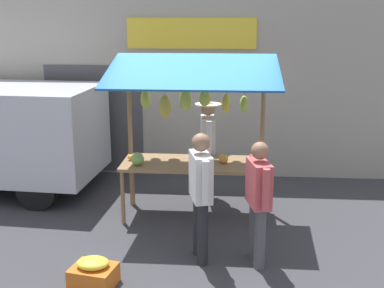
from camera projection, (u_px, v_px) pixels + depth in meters
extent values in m
plane|color=#38383D|center=(193.00, 215.00, 7.87)|extent=(40.00, 40.00, 0.00)
cube|color=#9E998E|center=(202.00, 89.00, 9.56)|extent=(9.00, 0.25, 3.40)
cube|color=yellow|center=(191.00, 33.00, 9.17)|extent=(2.40, 0.06, 0.56)
cube|color=#47474C|center=(95.00, 119.00, 9.74)|extent=(1.90, 0.04, 2.10)
cube|color=olive|center=(194.00, 164.00, 7.65)|extent=(2.20, 0.90, 0.05)
cylinder|color=olive|center=(123.00, 198.00, 7.47)|extent=(0.06, 0.06, 0.83)
cylinder|color=olive|center=(262.00, 202.00, 7.31)|extent=(0.06, 0.06, 0.83)
cylinder|color=olive|center=(133.00, 181.00, 8.22)|extent=(0.06, 0.06, 0.83)
cylinder|color=olive|center=(259.00, 184.00, 8.06)|extent=(0.06, 0.06, 0.83)
cylinder|color=olive|center=(130.00, 136.00, 8.04)|extent=(0.07, 0.07, 2.35)
cylinder|color=olive|center=(262.00, 139.00, 7.88)|extent=(0.07, 0.07, 2.35)
cylinder|color=olive|center=(196.00, 77.00, 7.71)|extent=(2.12, 0.06, 0.06)
cube|color=#19518C|center=(193.00, 71.00, 7.14)|extent=(2.50, 1.46, 0.39)
cylinder|color=brown|center=(244.00, 86.00, 7.69)|extent=(0.01, 0.01, 0.29)
ellipsoid|color=#B2CC4C|center=(244.00, 104.00, 7.76)|extent=(0.15, 0.18, 0.27)
cylinder|color=brown|center=(227.00, 86.00, 7.66)|extent=(0.01, 0.01, 0.25)
ellipsoid|color=yellow|center=(226.00, 103.00, 7.73)|extent=(0.17, 0.19, 0.31)
cylinder|color=brown|center=(205.00, 83.00, 7.72)|extent=(0.01, 0.01, 0.19)
ellipsoid|color=#B2CC4C|center=(205.00, 98.00, 7.78)|extent=(0.24, 0.22, 0.27)
cylinder|color=brown|center=(185.00, 83.00, 7.74)|extent=(0.01, 0.01, 0.19)
ellipsoid|color=#B2CC4C|center=(185.00, 100.00, 7.81)|extent=(0.24, 0.22, 0.35)
cylinder|color=brown|center=(165.00, 86.00, 7.74)|extent=(0.01, 0.01, 0.28)
ellipsoid|color=gold|center=(165.00, 107.00, 7.82)|extent=(0.24, 0.23, 0.38)
cylinder|color=brown|center=(145.00, 83.00, 7.79)|extent=(0.01, 0.01, 0.20)
ellipsoid|color=#B2CC4C|center=(146.00, 99.00, 7.86)|extent=(0.16, 0.20, 0.31)
ellipsoid|color=gold|center=(133.00, 157.00, 7.75)|extent=(0.21, 0.18, 0.10)
ellipsoid|color=orange|center=(223.00, 159.00, 7.59)|extent=(0.20, 0.25, 0.14)
sphere|color=#729E4C|center=(137.00, 159.00, 7.46)|extent=(0.20, 0.20, 0.20)
cylinder|color=#4C4C51|center=(207.00, 173.00, 8.61)|extent=(0.14, 0.14, 0.84)
cylinder|color=#4C4C51|center=(208.00, 178.00, 8.34)|extent=(0.14, 0.14, 0.84)
cube|color=silver|center=(208.00, 135.00, 8.29)|extent=(0.27, 0.53, 0.60)
cylinder|color=silver|center=(207.00, 129.00, 8.59)|extent=(0.09, 0.09, 0.55)
cylinder|color=silver|center=(209.00, 138.00, 7.98)|extent=(0.09, 0.09, 0.55)
sphere|color=#A87A5B|center=(208.00, 108.00, 8.18)|extent=(0.23, 0.23, 0.23)
cylinder|color=beige|center=(208.00, 104.00, 8.16)|extent=(0.44, 0.44, 0.02)
cylinder|color=#232328|center=(203.00, 234.00, 6.24)|extent=(0.14, 0.14, 0.83)
cylinder|color=#232328|center=(198.00, 225.00, 6.50)|extent=(0.14, 0.14, 0.83)
cube|color=silver|center=(201.00, 177.00, 6.19)|extent=(0.34, 0.54, 0.59)
cylinder|color=silver|center=(206.00, 183.00, 5.89)|extent=(0.09, 0.09, 0.54)
cylinder|color=silver|center=(196.00, 167.00, 6.48)|extent=(0.09, 0.09, 0.54)
sphere|color=#8C664C|center=(201.00, 142.00, 6.08)|extent=(0.23, 0.23, 0.23)
cylinder|color=#4C4C51|center=(260.00, 239.00, 6.14)|extent=(0.14, 0.14, 0.79)
cylinder|color=#4C4C51|center=(254.00, 230.00, 6.40)|extent=(0.14, 0.14, 0.79)
cube|color=#BF4C51|center=(259.00, 184.00, 6.10)|extent=(0.32, 0.52, 0.56)
cylinder|color=#BF4C51|center=(266.00, 190.00, 5.81)|extent=(0.09, 0.09, 0.52)
cylinder|color=#BF4C51|center=(253.00, 174.00, 6.38)|extent=(0.09, 0.09, 0.52)
sphere|color=#8C664C|center=(260.00, 151.00, 5.99)|extent=(0.22, 0.22, 0.22)
cylinder|color=black|center=(37.00, 190.00, 8.04)|extent=(0.67, 0.22, 0.66)
cylinder|color=black|center=(75.00, 161.00, 9.63)|extent=(0.67, 0.22, 0.66)
cube|color=#D1661E|center=(94.00, 276.00, 5.80)|extent=(0.57, 0.50, 0.24)
ellipsoid|color=yellow|center=(93.00, 263.00, 5.76)|extent=(0.38, 0.31, 0.12)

